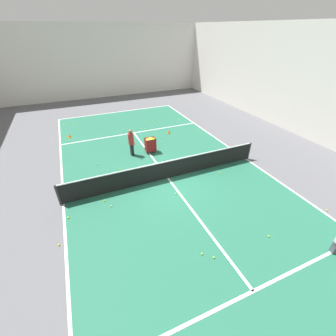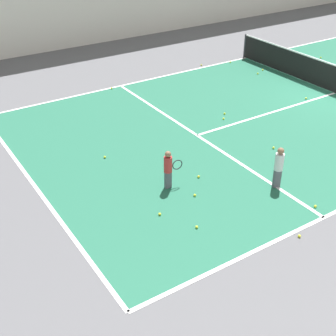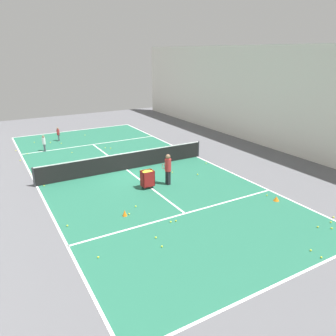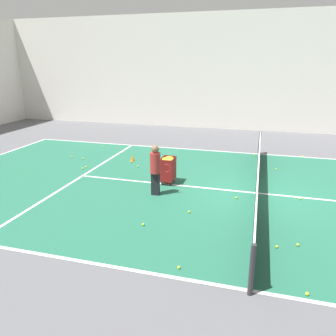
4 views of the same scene
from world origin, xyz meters
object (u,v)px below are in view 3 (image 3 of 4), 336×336
Objects in this scene: child_midcourt at (44,142)px; training_cone_0 at (125,213)px; player_near_baseline at (58,133)px; ball_cart at (147,176)px; training_cone_1 at (276,199)px; coach_at_net at (168,167)px; tennis_net at (126,161)px.

training_cone_0 is at bearing 24.63° from child_midcourt.
player_near_baseline is at bearing -91.53° from training_cone_0.
child_midcourt is 1.19× the size of ball_cart.
ball_cart is 3.54× the size of training_cone_1.
coach_at_net is at bearing -51.71° from training_cone_1.
player_near_baseline is at bearing 9.45° from coach_at_net.
training_cone_1 is (-4.45, 7.53, -0.43)m from tennis_net.
ball_cart is at bearing 17.34° from player_near_baseline.
player_near_baseline is at bearing -68.49° from training_cone_1.
training_cone_1 is at bearing 135.97° from ball_cart.
child_midcourt is at bearing -23.81° from player_near_baseline.
ball_cart is at bearing 87.38° from tennis_net.
training_cone_0 is (2.23, 2.25, -0.53)m from ball_cart.
training_cone_0 is at bearing 45.27° from ball_cart.
child_midcourt is (3.50, -6.46, 0.11)m from tennis_net.
player_near_baseline is 3.94× the size of training_cone_1.
ball_cart is 3.22m from training_cone_0.
coach_at_net is at bearing 107.77° from tennis_net.
ball_cart is (1.16, -0.09, -0.29)m from coach_at_net.
player_near_baseline is at bearing -81.16° from ball_cart.
ball_cart is 3.49× the size of training_cone_0.
child_midcourt is 10.12m from ball_cart.
tennis_net is at bearing -59.41° from training_cone_1.
player_near_baseline is 0.93× the size of child_midcourt.
player_near_baseline reaches higher than tennis_net.
player_near_baseline is 1.11× the size of ball_cart.
coach_at_net is at bearing -147.53° from training_cone_0.
training_cone_1 is (-7.95, 13.99, -0.55)m from child_midcourt.
child_midcourt is at bearing -84.56° from training_cone_0.
training_cone_0 is 1.02× the size of training_cone_1.
ball_cart is at bearing -134.73° from training_cone_0.
child_midcourt is (4.52, -9.64, -0.30)m from coach_at_net.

